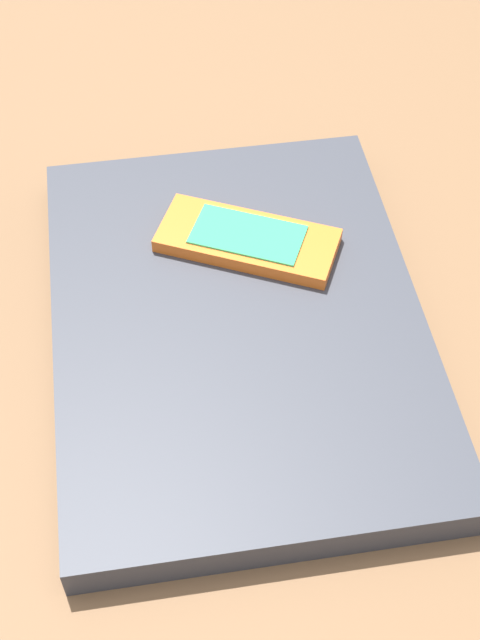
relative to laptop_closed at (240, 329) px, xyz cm
name	(u,v)px	position (x,y,z in cm)	size (l,w,h in cm)	color
desk_surface	(253,345)	(-0.32, 1.12, -2.66)	(120.00, 80.00, 3.00)	brown
laptop_closed	(240,329)	(0.00, 0.00, 0.00)	(31.76, 23.06, 2.32)	#33353D
cell_phone_on_laptop	(248,240)	(-5.31, 3.31, 1.67)	(11.71, 11.78, 1.10)	orange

